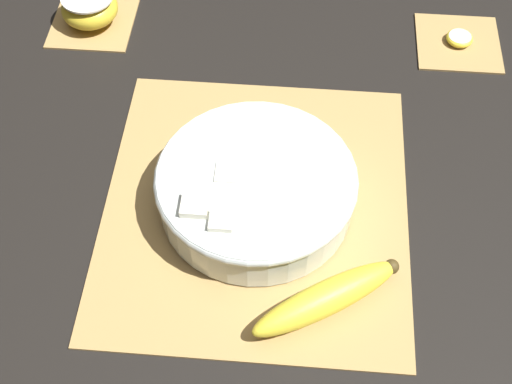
# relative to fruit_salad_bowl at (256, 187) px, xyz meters

# --- Properties ---
(ground_plane) EXTENTS (6.00, 6.00, 0.00)m
(ground_plane) POSITION_rel_fruit_salad_bowl_xyz_m (0.00, -0.00, -0.04)
(ground_plane) COLOR black
(bamboo_mat_center) EXTENTS (0.41, 0.37, 0.01)m
(bamboo_mat_center) POSITION_rel_fruit_salad_bowl_xyz_m (0.00, -0.00, -0.04)
(bamboo_mat_center) COLOR #A8844C
(bamboo_mat_center) RESTS_ON ground_plane
(coaster_mat_near_right) EXTENTS (0.12, 0.12, 0.01)m
(coaster_mat_near_right) POSITION_rel_fruit_salad_bowl_xyz_m (0.32, -0.27, -0.04)
(coaster_mat_near_right) COLOR #A8844C
(coaster_mat_near_right) RESTS_ON ground_plane
(coaster_mat_far_right) EXTENTS (0.12, 0.12, 0.01)m
(coaster_mat_far_right) POSITION_rel_fruit_salad_bowl_xyz_m (0.32, 0.27, -0.04)
(coaster_mat_far_right) COLOR #A8844C
(coaster_mat_far_right) RESTS_ON ground_plane
(fruit_salad_bowl) EXTENTS (0.24, 0.24, 0.07)m
(fruit_salad_bowl) POSITION_rel_fruit_salad_bowl_xyz_m (0.00, 0.00, 0.00)
(fruit_salad_bowl) COLOR silver
(fruit_salad_bowl) RESTS_ON bamboo_mat_center
(whole_banana) EXTENTS (0.13, 0.17, 0.04)m
(whole_banana) POSITION_rel_fruit_salad_bowl_xyz_m (-0.13, -0.09, -0.01)
(whole_banana) COLOR yellow
(whole_banana) RESTS_ON bamboo_mat_center
(apple_half) EXTENTS (0.08, 0.08, 0.05)m
(apple_half) POSITION_rel_fruit_salad_bowl_xyz_m (0.32, 0.27, -0.01)
(apple_half) COLOR gold
(apple_half) RESTS_ON coaster_mat_far_right
(banana_coin_single) EXTENTS (0.04, 0.04, 0.01)m
(banana_coin_single) POSITION_rel_fruit_salad_bowl_xyz_m (0.32, -0.27, -0.03)
(banana_coin_single) COLOR #F7EFC6
(banana_coin_single) RESTS_ON coaster_mat_near_right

